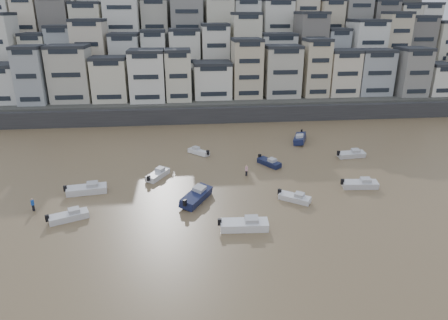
{
  "coord_description": "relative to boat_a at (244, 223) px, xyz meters",
  "views": [
    {
      "loc": [
        4.05,
        -22.44,
        23.97
      ],
      "look_at": [
        9.64,
        30.0,
        4.0
      ],
      "focal_mm": 32.0,
      "sensor_mm": 36.0,
      "label": 1
    }
  ],
  "objects": [
    {
      "name": "person_pink",
      "position": [
        2.78,
        15.84,
        0.04
      ],
      "size": [
        0.44,
        0.44,
        1.74
      ],
      "primitive_type": null,
      "color": "#E4A1B0",
      "rests_on": "ground"
    },
    {
      "name": "boat_c",
      "position": [
        -5.21,
        7.88,
        0.08
      ],
      "size": [
        5.15,
        6.86,
        1.81
      ],
      "primitive_type": null,
      "rotation": [
        0.0,
        0.0,
        1.06
      ],
      "color": "#141B41",
      "rests_on": "ground"
    },
    {
      "name": "boat_b",
      "position": [
        7.79,
        6.55,
        -0.19
      ],
      "size": [
        4.61,
        3.99,
        1.26
      ],
      "primitive_type": null,
      "rotation": [
        0.0,
        0.0,
        -0.65
      ],
      "color": "silver",
      "rests_on": "ground"
    },
    {
      "name": "boat_h",
      "position": [
        -4.06,
        26.34,
        -0.21
      ],
      "size": [
        4.27,
        4.25,
        1.24
      ],
      "primitive_type": null,
      "rotation": [
        0.0,
        0.0,
        2.36
      ],
      "color": "white",
      "rests_on": "ground"
    },
    {
      "name": "boat_g",
      "position": [
        22.07,
        21.92,
        -0.12
      ],
      "size": [
        5.31,
        2.15,
        1.41
      ],
      "primitive_type": null,
      "rotation": [
        0.0,
        0.0,
        0.09
      ],
      "color": "silver",
      "rests_on": "ground"
    },
    {
      "name": "boat_a",
      "position": [
        0.0,
        0.0,
        0.0
      ],
      "size": [
        6.16,
        2.35,
        1.65
      ],
      "primitive_type": null,
      "rotation": [
        0.0,
        0.0,
        -0.06
      ],
      "color": "white",
      "rests_on": "ground"
    },
    {
      "name": "hillside",
      "position": [
        4.06,
        87.33,
        12.18
      ],
      "size": [
        141.04,
        66.0,
        50.0
      ],
      "color": "#4C4C47",
      "rests_on": "ground"
    },
    {
      "name": "boat_j",
      "position": [
        -20.81,
        4.49,
        -0.14
      ],
      "size": [
        5.26,
        3.48,
        1.37
      ],
      "primitive_type": null,
      "rotation": [
        0.0,
        0.0,
        0.4
      ],
      "color": "silver",
      "rests_on": "ground"
    },
    {
      "name": "boat_e",
      "position": [
        7.17,
        19.77,
        -0.16
      ],
      "size": [
        3.91,
        4.96,
        1.32
      ],
      "primitive_type": null,
      "rotation": [
        0.0,
        0.0,
        -1.02
      ],
      "color": "#121939",
      "rests_on": "ground"
    },
    {
      "name": "person_blue",
      "position": [
        -25.89,
        7.46,
        0.04
      ],
      "size": [
        0.44,
        0.44,
        1.74
      ],
      "primitive_type": null,
      "color": "#174AB0",
      "rests_on": "ground"
    },
    {
      "name": "boat_i",
      "position": [
        15.69,
        31.34,
        0.05
      ],
      "size": [
        4.36,
        6.74,
        1.75
      ],
      "primitive_type": null,
      "rotation": [
        0.0,
        0.0,
        -1.95
      ],
      "color": "#151C41",
      "rests_on": "ground"
    },
    {
      "name": "boat_f",
      "position": [
        -10.7,
        16.49,
        -0.13
      ],
      "size": [
        4.0,
        5.29,
        1.4
      ],
      "primitive_type": null,
      "rotation": [
        0.0,
        0.0,
        1.05
      ],
      "color": "silver",
      "rests_on": "ground"
    },
    {
      "name": "boat_k",
      "position": [
        -20.22,
        12.0,
        -0.03
      ],
      "size": [
        6.08,
        2.73,
        1.6
      ],
      "primitive_type": null,
      "rotation": [
        0.0,
        0.0,
        0.14
      ],
      "color": "silver",
      "rests_on": "ground"
    },
    {
      "name": "harbor_wall",
      "position": [
        -0.67,
        47.49,
        0.92
      ],
      "size": [
        140.0,
        3.0,
        3.5
      ],
      "primitive_type": "cube",
      "color": "#38383A",
      "rests_on": "ground"
    },
    {
      "name": "boat_d",
      "position": [
        18.22,
        9.7,
        -0.08
      ],
      "size": [
        5.57,
        2.25,
        1.48
      ],
      "primitive_type": null,
      "rotation": [
        0.0,
        0.0,
        -0.09
      ],
      "color": "silver",
      "rests_on": "ground"
    }
  ]
}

